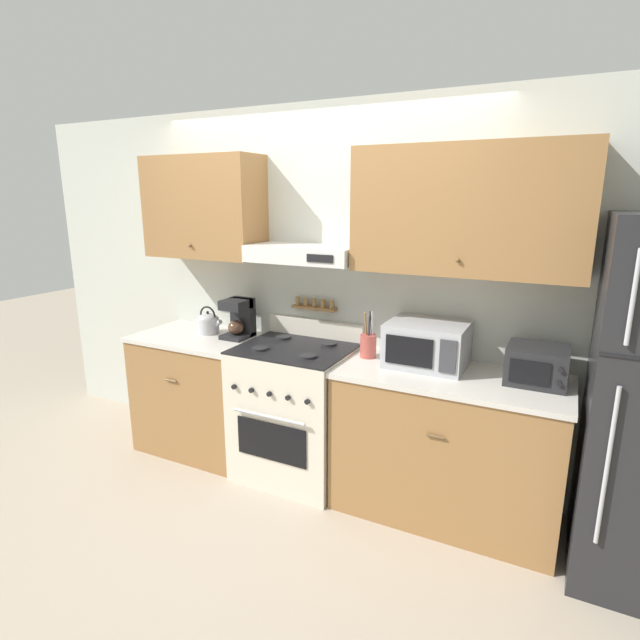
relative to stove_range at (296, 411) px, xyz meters
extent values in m
plane|color=#B2A38E|center=(0.00, -0.31, -0.48)|extent=(16.00, 16.00, 0.00)
cube|color=silver|center=(0.00, 0.37, 0.80)|extent=(5.20, 0.08, 2.55)
cube|color=olive|center=(-0.85, 0.16, 1.38)|extent=(0.91, 0.33, 0.73)
sphere|color=brown|center=(-0.85, -0.01, 1.12)|extent=(0.02, 0.02, 0.02)
cube|color=olive|center=(1.05, 0.16, 1.38)|extent=(1.32, 0.33, 0.73)
sphere|color=brown|center=(1.05, -0.01, 1.12)|extent=(0.02, 0.02, 0.02)
cube|color=silver|center=(0.00, 0.14, 1.08)|extent=(0.76, 0.37, 0.11)
cube|color=black|center=(0.21, -0.05, 1.08)|extent=(0.18, 0.01, 0.05)
cube|color=olive|center=(0.00, 0.29, 0.68)|extent=(0.34, 0.07, 0.02)
cylinder|color=olive|center=(-0.14, 0.29, 0.72)|extent=(0.03, 0.03, 0.06)
cylinder|color=olive|center=(-0.07, 0.29, 0.72)|extent=(0.03, 0.03, 0.06)
cylinder|color=olive|center=(0.00, 0.29, 0.72)|extent=(0.03, 0.03, 0.06)
cylinder|color=olive|center=(0.07, 0.29, 0.72)|extent=(0.03, 0.03, 0.06)
cylinder|color=olive|center=(0.14, 0.29, 0.72)|extent=(0.03, 0.03, 0.06)
cube|color=olive|center=(-0.85, 0.02, -0.03)|extent=(0.91, 0.62, 0.88)
cube|color=silver|center=(-0.85, 0.02, 0.42)|extent=(0.94, 0.64, 0.03)
cylinder|color=brown|center=(-0.85, -0.30, 0.18)|extent=(0.10, 0.01, 0.01)
cube|color=olive|center=(1.05, 0.02, -0.03)|extent=(1.32, 0.62, 0.88)
cube|color=silver|center=(1.05, 0.02, 0.42)|extent=(1.34, 0.64, 0.03)
cylinder|color=brown|center=(1.05, -0.30, 0.18)|extent=(0.10, 0.01, 0.01)
cube|color=beige|center=(0.00, 0.00, -0.01)|extent=(0.75, 0.64, 0.93)
cube|color=black|center=(0.00, -0.33, -0.09)|extent=(0.51, 0.01, 0.26)
cylinder|color=#ADAFB5|center=(0.00, -0.35, 0.10)|extent=(0.53, 0.02, 0.02)
cube|color=black|center=(0.00, 0.00, 0.46)|extent=(0.75, 0.64, 0.01)
cylinder|color=#232326|center=(-0.18, -0.15, 0.47)|extent=(0.11, 0.11, 0.02)
cylinder|color=#232326|center=(0.18, -0.15, 0.47)|extent=(0.11, 0.11, 0.02)
cylinder|color=#232326|center=(-0.18, 0.15, 0.47)|extent=(0.11, 0.11, 0.02)
cylinder|color=#232326|center=(0.18, 0.15, 0.47)|extent=(0.11, 0.11, 0.02)
cylinder|color=black|center=(-0.27, -0.33, 0.25)|extent=(0.03, 0.02, 0.03)
cylinder|color=black|center=(-0.14, -0.33, 0.25)|extent=(0.03, 0.02, 0.03)
cylinder|color=black|center=(0.00, -0.33, 0.25)|extent=(0.03, 0.02, 0.03)
cylinder|color=black|center=(0.14, -0.33, 0.25)|extent=(0.03, 0.02, 0.03)
cylinder|color=black|center=(0.27, -0.33, 0.25)|extent=(0.03, 0.02, 0.03)
cube|color=beige|center=(0.00, 0.30, 0.53)|extent=(0.75, 0.04, 0.13)
cylinder|color=#ADAFB5|center=(1.86, -0.42, 1.05)|extent=(0.02, 0.02, 0.41)
cylinder|color=#ADAFB5|center=(1.86, -0.42, 0.27)|extent=(0.02, 0.02, 0.78)
cylinder|color=#B7B7BC|center=(-0.82, 0.10, 0.50)|extent=(0.16, 0.16, 0.12)
ellipsoid|color=#B7B7BC|center=(-0.82, 0.10, 0.56)|extent=(0.15, 0.15, 0.07)
sphere|color=black|center=(-0.82, 0.10, 0.60)|extent=(0.02, 0.02, 0.02)
cylinder|color=#B7B7BC|center=(-0.74, 0.10, 0.52)|extent=(0.10, 0.04, 0.09)
torus|color=black|center=(-0.82, 0.10, 0.58)|extent=(0.15, 0.01, 0.15)
cube|color=black|center=(-0.54, 0.10, 0.45)|extent=(0.18, 0.23, 0.03)
cube|color=black|center=(-0.54, 0.17, 0.58)|extent=(0.18, 0.08, 0.29)
cube|color=black|center=(-0.54, 0.09, 0.69)|extent=(0.18, 0.19, 0.07)
ellipsoid|color=#4C3323|center=(-0.54, 0.08, 0.52)|extent=(0.12, 0.12, 0.10)
cube|color=#ADAFB5|center=(0.87, 0.12, 0.58)|extent=(0.47, 0.39, 0.27)
cube|color=black|center=(0.82, -0.08, 0.58)|extent=(0.28, 0.01, 0.17)
cube|color=#38383D|center=(1.04, -0.08, 0.58)|extent=(0.09, 0.01, 0.20)
cylinder|color=#B24C42|center=(0.49, 0.10, 0.51)|extent=(0.10, 0.10, 0.15)
cylinder|color=olive|center=(0.47, 0.09, 0.66)|extent=(0.01, 0.05, 0.16)
cylinder|color=#28282B|center=(0.50, 0.10, 0.66)|extent=(0.01, 0.04, 0.16)
cylinder|color=#B2B2B7|center=(0.51, 0.11, 0.66)|extent=(0.01, 0.03, 0.16)
cube|color=#232326|center=(1.50, 0.10, 0.54)|extent=(0.32, 0.30, 0.21)
cube|color=black|center=(1.48, -0.06, 0.54)|extent=(0.20, 0.01, 0.12)
cylinder|color=black|center=(1.62, -0.06, 0.58)|extent=(0.03, 0.01, 0.03)
cylinder|color=black|center=(1.62, -0.06, 0.51)|extent=(0.03, 0.01, 0.03)
camera|label=1|loc=(1.60, -2.81, 1.46)|focal=28.00mm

